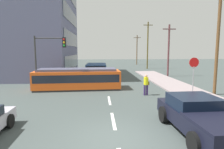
# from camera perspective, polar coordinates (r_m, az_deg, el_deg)

# --- Properties ---
(ground_plane) EXTENTS (120.00, 120.00, 0.00)m
(ground_plane) POSITION_cam_1_polar(r_m,az_deg,el_deg) (17.79, -1.45, -4.40)
(ground_plane) COLOR #404A48
(sidewalk_curb_right) EXTENTS (3.20, 36.00, 0.14)m
(sidewalk_curb_right) POSITION_cam_1_polar(r_m,az_deg,el_deg) (15.75, 24.92, -6.34)
(sidewalk_curb_right) COLOR gray
(sidewalk_curb_right) RESTS_ON ground
(lane_stripe_1) EXTENTS (0.16, 2.40, 0.01)m
(lane_stripe_1) POSITION_cam_1_polar(r_m,az_deg,el_deg) (10.09, 0.38, -13.51)
(lane_stripe_1) COLOR silver
(lane_stripe_1) RESTS_ON ground
(lane_stripe_2) EXTENTS (0.16, 2.40, 0.01)m
(lane_stripe_2) POSITION_cam_1_polar(r_m,az_deg,el_deg) (13.90, -0.80, -7.68)
(lane_stripe_2) COLOR silver
(lane_stripe_2) RESTS_ON ground
(lane_stripe_3) EXTENTS (0.16, 2.40, 0.01)m
(lane_stripe_3) POSITION_cam_1_polar(r_m,az_deg,el_deg) (24.01, -2.03, -1.37)
(lane_stripe_3) COLOR silver
(lane_stripe_3) RESTS_ON ground
(lane_stripe_4) EXTENTS (0.16, 2.40, 0.01)m
(lane_stripe_4) POSITION_cam_1_polar(r_m,az_deg,el_deg) (29.95, -2.37, 0.34)
(lane_stripe_4) COLOR silver
(lane_stripe_4) RESTS_ON ground
(corner_building) EXTENTS (16.78, 14.24, 12.80)m
(corner_building) POSITION_cam_1_polar(r_m,az_deg,el_deg) (30.69, -27.97, 11.65)
(corner_building) COLOR slate
(corner_building) RESTS_ON ground
(streetcar_tram) EXTENTS (7.86, 2.90, 1.91)m
(streetcar_tram) POSITION_cam_1_polar(r_m,az_deg,el_deg) (18.03, -10.17, -1.17)
(streetcar_tram) COLOR #F95E1D
(streetcar_tram) RESTS_ON ground
(city_bus) EXTENTS (2.58, 5.07, 1.80)m
(city_bus) POSITION_cam_1_polar(r_m,az_deg,el_deg) (25.37, -4.69, 1.41)
(city_bus) COLOR navy
(city_bus) RESTS_ON ground
(pedestrian_crossing) EXTENTS (0.46, 0.36, 1.67)m
(pedestrian_crossing) POSITION_cam_1_polar(r_m,az_deg,el_deg) (15.53, 10.09, -2.67)
(pedestrian_crossing) COLOR #332054
(pedestrian_crossing) RESTS_ON ground
(pickup_truck_parked) EXTENTS (2.39, 5.05, 1.55)m
(pickup_truck_parked) POSITION_cam_1_polar(r_m,az_deg,el_deg) (9.13, 24.47, -11.16)
(pickup_truck_parked) COLOR black
(pickup_truck_parked) RESTS_ON ground
(parked_sedan_mid) EXTENTS (2.03, 4.41, 1.19)m
(parked_sedan_mid) POSITION_cam_1_polar(r_m,az_deg,el_deg) (22.44, -16.38, -0.66)
(parked_sedan_mid) COLOR #B4B8D2
(parked_sedan_mid) RESTS_ON ground
(parked_sedan_far) EXTENTS (2.19, 4.33, 1.19)m
(parked_sedan_far) POSITION_cam_1_polar(r_m,az_deg,el_deg) (28.04, -12.81, 0.97)
(parked_sedan_far) COLOR maroon
(parked_sedan_far) RESTS_ON ground
(stop_sign) EXTENTS (0.76, 0.07, 2.88)m
(stop_sign) POSITION_cam_1_polar(r_m,az_deg,el_deg) (16.23, 23.11, 1.74)
(stop_sign) COLOR gray
(stop_sign) RESTS_ON sidewalk_curb_right
(traffic_light_mast) EXTENTS (2.66, 0.33, 4.78)m
(traffic_light_mast) POSITION_cam_1_polar(r_m,az_deg,el_deg) (17.25, -18.48, 6.10)
(traffic_light_mast) COLOR #333333
(traffic_light_mast) RESTS_ON ground
(utility_pole_near) EXTENTS (1.80, 0.24, 8.83)m
(utility_pole_near) POSITION_cam_1_polar(r_m,az_deg,el_deg) (17.44, 28.95, 9.69)
(utility_pole_near) COLOR brown
(utility_pole_near) RESTS_ON ground
(utility_pole_mid) EXTENTS (1.80, 0.24, 7.03)m
(utility_pole_mid) POSITION_cam_1_polar(r_m,az_deg,el_deg) (27.55, 16.45, 7.13)
(utility_pole_mid) COLOR brown
(utility_pole_mid) RESTS_ON ground
(utility_pole_far) EXTENTS (1.80, 0.24, 8.98)m
(utility_pole_far) POSITION_cam_1_polar(r_m,az_deg,el_deg) (38.20, 10.54, 8.72)
(utility_pole_far) COLOR brown
(utility_pole_far) RESTS_ON ground
(utility_pole_distant) EXTENTS (1.80, 0.24, 7.30)m
(utility_pole_distant) POSITION_cam_1_polar(r_m,az_deg,el_deg) (48.72, 7.41, 7.42)
(utility_pole_distant) COLOR brown
(utility_pole_distant) RESTS_ON ground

